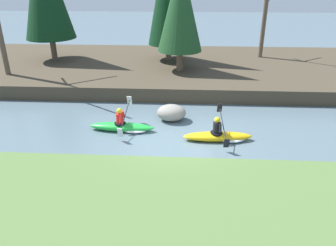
% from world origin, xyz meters
% --- Properties ---
extents(ground_plane, '(90.00, 90.00, 0.00)m').
position_xyz_m(ground_plane, '(0.00, 0.00, 0.00)').
color(ground_plane, slate).
extents(riverbank_far, '(44.00, 10.40, 0.75)m').
position_xyz_m(riverbank_far, '(0.00, 9.58, 0.38)').
color(riverbank_far, '#473D2D').
rests_on(riverbank_far, ground).
extents(conifer_tree_mid_left, '(2.53, 2.53, 6.09)m').
position_xyz_m(conifer_tree_mid_left, '(-0.04, 7.92, 4.36)').
color(conifer_tree_mid_left, brown).
rests_on(conifer_tree_mid_left, riverbank_far).
extents(bare_tree_mid_upstream, '(2.77, 2.73, 4.95)m').
position_xyz_m(bare_tree_mid_upstream, '(5.39, 11.50, 3.09)').
color(bare_tree_mid_upstream, brown).
rests_on(bare_tree_mid_upstream, riverbank_far).
extents(kayaker_lead, '(2.79, 2.07, 1.20)m').
position_xyz_m(kayaker_lead, '(1.77, 0.54, 0.20)').
color(kayaker_lead, yellow).
rests_on(kayaker_lead, ground).
extents(kayaker_middle, '(2.78, 2.07, 1.20)m').
position_xyz_m(kayaker_middle, '(-2.17, 1.18, 0.20)').
color(kayaker_middle, green).
rests_on(kayaker_middle, ground).
extents(boulder_midstream, '(1.29, 1.01, 0.73)m').
position_xyz_m(boulder_midstream, '(-0.25, 2.35, 0.37)').
color(boulder_midstream, gray).
rests_on(boulder_midstream, ground).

